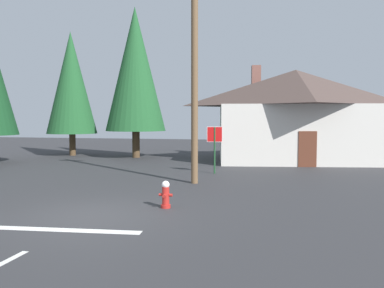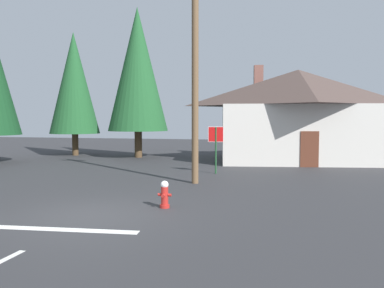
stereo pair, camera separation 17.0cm
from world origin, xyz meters
name	(u,v)px [view 2 (the right image)]	position (x,y,z in m)	size (l,w,h in m)	color
ground_plane	(91,217)	(0.00, 0.00, -0.05)	(80.00, 80.00, 0.10)	#2D2D30
lane_stop_bar	(50,229)	(-0.30, -1.47, 0.00)	(4.39, 0.30, 0.01)	silver
fire_hydrant	(165,195)	(1.74, 1.29, 0.40)	(0.41, 0.35, 0.82)	#AD231E
utility_pole	(195,62)	(1.67, 5.81, 5.01)	(1.60, 0.28, 9.65)	brown
stop_sign_far	(216,140)	(2.05, 8.80, 1.65)	(0.75, 0.11, 2.30)	#1E4C28
house	(297,114)	(6.17, 15.89, 3.02)	(11.34, 8.99, 6.27)	beige
pine_tree_tall_left	(74,83)	(-9.64, 15.92, 5.29)	(3.60, 3.60, 8.99)	#4C3823
pine_tree_short_left	(138,70)	(-4.53, 15.49, 6.08)	(4.13, 4.13, 10.33)	#4C3823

